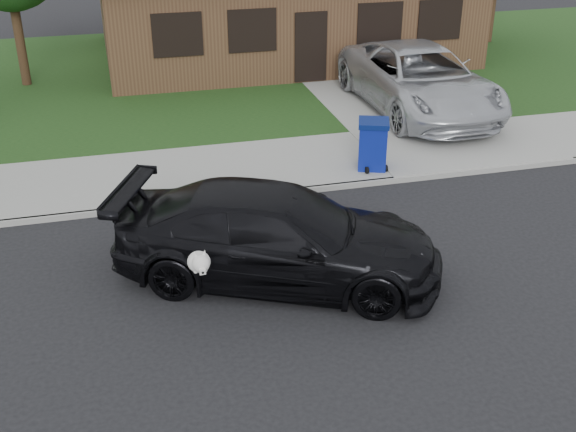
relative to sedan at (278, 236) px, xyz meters
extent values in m
plane|color=black|center=(-0.33, -0.31, -0.80)|extent=(120.00, 120.00, 0.00)
cube|color=gray|center=(-0.33, 4.69, -0.74)|extent=(60.00, 3.00, 0.12)
cube|color=gray|center=(-0.33, 3.19, -0.74)|extent=(60.00, 0.12, 0.12)
cube|color=#193814|center=(-0.33, 12.69, -0.73)|extent=(60.00, 13.00, 0.13)
cube|color=gray|center=(5.67, 9.69, -0.73)|extent=(4.50, 13.00, 0.14)
imported|color=black|center=(0.00, 0.00, 0.00)|extent=(5.92, 4.28, 1.59)
ellipsoid|color=white|center=(-1.46, -1.02, 0.30)|extent=(0.34, 0.40, 0.30)
sphere|color=white|center=(-1.46, -1.25, 0.40)|extent=(0.26, 0.26, 0.26)
cube|color=white|center=(-1.46, -1.37, 0.36)|extent=(0.09, 0.12, 0.08)
sphere|color=black|center=(-1.46, -1.43, 0.36)|extent=(0.04, 0.04, 0.04)
cone|color=white|center=(-1.52, -1.20, 0.54)|extent=(0.11, 0.11, 0.14)
cone|color=white|center=(-1.39, -1.20, 0.54)|extent=(0.11, 0.11, 0.14)
imported|color=silver|center=(5.79, 7.33, 0.21)|extent=(2.96, 6.26, 1.73)
cube|color=navy|center=(3.15, 3.87, -0.17)|extent=(0.79, 0.79, 1.01)
cube|color=#071757|center=(3.15, 3.87, 0.38)|extent=(0.86, 0.86, 0.11)
cylinder|color=black|center=(2.93, 3.56, -0.60)|extent=(0.11, 0.17, 0.16)
cylinder|color=black|center=(3.37, 3.56, -0.60)|extent=(0.11, 0.17, 0.16)
cube|color=#422B1C|center=(3.67, 14.69, 0.83)|extent=(12.00, 8.00, 3.00)
cube|color=black|center=(3.67, 10.66, 0.43)|extent=(1.00, 0.06, 2.10)
cube|color=black|center=(-0.33, 10.66, 1.03)|extent=(1.30, 0.05, 1.10)
cube|color=black|center=(1.87, 10.66, 1.03)|extent=(1.30, 0.05, 1.10)
cube|color=black|center=(5.87, 10.66, 1.03)|extent=(1.30, 0.05, 1.10)
cube|color=black|center=(7.87, 10.66, 1.03)|extent=(1.30, 0.05, 1.10)
cylinder|color=#332114|center=(-4.83, 12.69, 0.57)|extent=(0.28, 0.28, 2.48)
cylinder|color=#332114|center=(11.67, 14.19, 0.35)|extent=(0.28, 0.28, 2.03)
camera|label=1|loc=(-2.51, -10.29, 5.75)|focal=45.00mm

